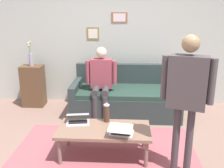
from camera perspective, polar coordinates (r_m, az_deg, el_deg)
ground_plane at (r=3.59m, az=0.01°, el=-15.80°), size 7.68×7.68×0.00m
area_rug at (r=3.53m, az=-1.92°, el=-16.41°), size 2.53×1.94×0.01m
back_wall at (r=5.26m, az=1.42°, el=10.32°), size 7.04×0.11×2.70m
couch at (r=4.82m, az=3.07°, el=-3.09°), size 1.96×0.94×0.88m
coffee_table at (r=3.44m, az=-1.82°, el=-10.50°), size 1.22×0.59×0.40m
laptop_left at (r=3.25m, az=2.05°, el=-10.49°), size 0.34×0.36×0.14m
laptop_center at (r=3.59m, az=-7.61°, el=-7.95°), size 0.35×0.31×0.13m
french_press at (r=3.56m, az=-1.24°, el=-6.47°), size 0.10×0.08×0.28m
side_shelf at (r=5.40m, az=-17.15°, el=-0.41°), size 0.42×0.32×0.83m
flower_vase at (r=5.27m, az=-17.72°, el=5.73°), size 0.08×0.09×0.48m
person_standing at (r=2.95m, az=16.38°, el=-1.03°), size 0.58×0.30×1.66m
person_seated at (r=4.50m, az=-2.46°, el=1.14°), size 0.55×0.51×1.28m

